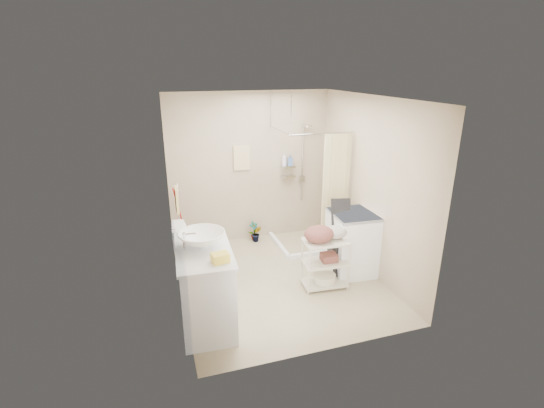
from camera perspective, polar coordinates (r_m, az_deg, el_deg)
The scene contains 23 objects.
floor at distance 5.91m, azimuth 1.03°, elevation -10.89°, with size 3.20×3.20×0.00m, color #B7AA89.
ceiling at distance 5.12m, azimuth 1.21°, elevation 15.15°, with size 2.80×3.20×0.04m, color silver.
wall_back at distance 6.85m, azimuth -3.19°, elevation 5.17°, with size 2.80×0.04×2.60m, color #BAAA90.
wall_front at distance 3.99m, azimuth 8.52°, elevation -5.67°, with size 2.80×0.04×2.60m, color #BAAA90.
wall_left at distance 5.12m, azimuth -13.90°, elevation -0.33°, with size 0.04×3.20×2.60m, color #BAAA90.
wall_right at distance 5.95m, azimuth 14.01°, elevation 2.42°, with size 0.04×3.20×2.60m, color #BAAA90.
vanity at distance 4.84m, azimuth -9.58°, elevation -11.77°, with size 0.63×1.13×0.99m, color silver.
sink at distance 4.63m, azimuth -10.13°, elevation -5.07°, with size 0.54×0.54×0.19m, color white.
counter_basket at distance 4.28m, azimuth -7.50°, elevation -7.70°, with size 0.18×0.14×0.10m, color yellow.
floor_basket at distance 4.78m, azimuth -7.18°, elevation -18.25°, with size 0.25×0.20×0.14m, color yellow.
toilet at distance 6.04m, azimuth -10.25°, elevation -6.14°, with size 0.45×0.80×0.81m, color silver.
mop at distance 6.82m, azimuth -13.34°, elevation -1.99°, with size 0.11×0.11×1.11m, color #B11012, non-canonical shape.
potted_plant_a at distance 7.08m, azimuth -2.64°, elevation -3.93°, with size 0.19×0.13×0.36m, color #9B5531.
potted_plant_b at distance 7.04m, azimuth -2.23°, elevation -4.31°, with size 0.17×0.13×0.30m, color brown.
hanging_towel at distance 6.75m, azimuth -4.42°, elevation 6.67°, with size 0.28×0.03×0.42m, color beige.
towel_ring at distance 4.88m, azimuth -13.65°, elevation 0.82°, with size 0.04×0.22×0.34m, color #FFE88F, non-canonical shape.
tp_holder at distance 5.38m, azimuth -13.02°, elevation -5.94°, with size 0.08×0.12×0.14m, color white, non-canonical shape.
shower at distance 6.67m, azimuth 5.14°, elevation 2.51°, with size 1.10×1.10×2.10m, color white, non-canonical shape.
shampoo_bottle_a at distance 6.91m, azimuth 1.77°, elevation 6.48°, with size 0.09×0.09×0.23m, color silver.
shampoo_bottle_b at distance 6.94m, azimuth 2.67°, elevation 6.36°, with size 0.09×0.09×0.19m, color #45659D.
washing_machine at distance 6.05m, azimuth 11.62°, elevation -5.47°, with size 0.65×0.67×0.95m, color white.
laundry_rack at distance 5.60m, azimuth 7.72°, elevation -7.90°, with size 0.62×0.36×0.85m, color beige, non-canonical shape.
ironing_board at distance 5.91m, azimuth 10.07°, elevation -4.72°, with size 0.34×0.10×1.19m, color black, non-canonical shape.
Camera 1 is at (-1.64, -4.83, 2.98)m, focal length 26.00 mm.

